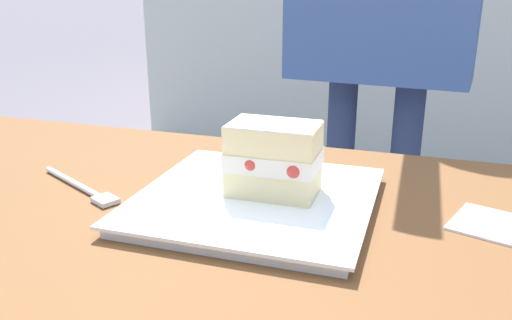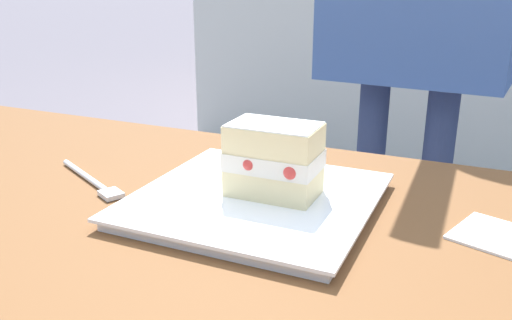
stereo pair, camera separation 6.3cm
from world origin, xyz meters
TOP-DOWN VIEW (x-y plane):
  - dessert_plate at (-0.04, -0.27)m, footprint 0.27×0.27m
  - cake_slice at (-0.06, -0.28)m, footprint 0.11×0.08m
  - dessert_fork at (0.19, -0.25)m, footprint 0.16×0.09m

SIDE VIEW (x-z plane):
  - dessert_fork at x=0.19m, z-range 0.72..0.72m
  - dessert_plate at x=-0.04m, z-range 0.72..0.73m
  - cake_slice at x=-0.06m, z-range 0.73..0.82m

